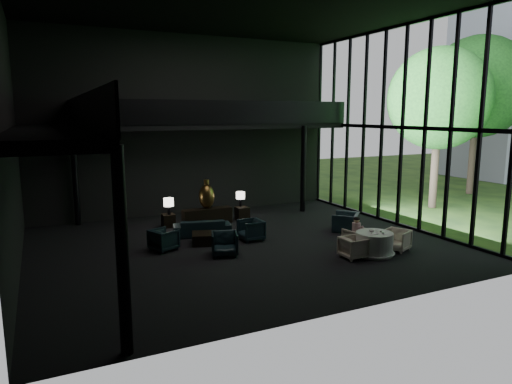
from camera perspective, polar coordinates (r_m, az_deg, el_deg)
name	(u,v)px	position (r m, az deg, el deg)	size (l,w,h in m)	color
floor	(244,245)	(16.08, -1.49, -6.66)	(14.00, 12.00, 0.02)	black
ceiling	(243,4)	(15.80, -1.62, 22.39)	(14.00, 12.00, 0.02)	black
wall_back	(190,126)	(21.05, -8.26, 8.19)	(14.00, 0.04, 8.00)	black
wall_front	(355,139)	(10.24, 12.28, 6.49)	(14.00, 0.04, 8.00)	black
wall_left	(7,134)	(14.13, -28.66, 6.37)	(0.04, 12.00, 8.00)	black
curtain_wall	(402,127)	(19.32, 17.82, 7.69)	(0.20, 12.00, 8.00)	black
mezzanine_left	(48,133)	(14.11, -24.59, 6.68)	(2.00, 12.00, 0.25)	black
mezzanine_back	(219,126)	(20.43, -4.71, 8.21)	(12.00, 2.00, 0.25)	black
railing_left	(84,112)	(14.15, -20.67, 9.37)	(0.06, 12.00, 1.00)	black
railing_back	(227,112)	(19.50, -3.67, 9.91)	(12.00, 0.06, 1.00)	black
column_sw	(122,253)	(8.86, -16.38, -7.33)	(0.24, 0.24, 4.00)	black
column_nw	(75,177)	(20.00, -21.66, 1.77)	(0.24, 0.24, 4.00)	black
column_ne	(303,169)	(21.36, 5.92, 2.87)	(0.24, 0.24, 4.00)	black
tree_near	(439,99)	(23.61, 21.92, 10.75)	(4.80, 4.80, 7.65)	#382D23
tree_far	(478,87)	(28.72, 25.97, 11.69)	(5.60, 5.60, 8.80)	#382D23
console	(207,216)	(19.11, -6.11, -3.03)	(2.08, 0.47, 0.66)	black
bronze_urn	(207,196)	(18.97, -6.19, -0.52)	(0.65, 0.65, 1.21)	#A77F30
side_table_left	(168,220)	(18.85, -10.90, -3.52)	(0.49, 0.49, 0.54)	black
table_lamp_left	(169,203)	(18.56, -10.87, -1.34)	(0.40, 0.40, 0.68)	black
side_table_right	(242,214)	(19.72, -1.74, -2.71)	(0.52, 0.52, 0.57)	black
table_lamp_right	(240,196)	(19.72, -1.96, -0.50)	(0.38, 0.38, 0.64)	black
sofa	(202,224)	(17.35, -6.76, -4.02)	(2.20, 0.64, 0.86)	#212F39
lounge_armchair_west	(164,238)	(15.69, -11.46, -5.67)	(0.82, 0.77, 0.84)	black
lounge_armchair_east	(251,228)	(16.58, -0.63, -4.54)	(0.87, 0.81, 0.89)	#2D4A52
lounge_armchair_south	(225,241)	(14.87, -3.95, -6.18)	(0.90, 0.84, 0.93)	#1E2C33
window_armchair	(346,219)	(18.22, 11.18, -3.32)	(1.09, 0.71, 0.95)	#1B303C
coffee_table	(205,238)	(16.30, -6.44, -5.78)	(0.87, 0.87, 0.39)	black
dining_table	(374,245)	(15.41, 14.55, -6.44)	(1.35, 1.35, 0.75)	white
dining_chair_north	(357,238)	(15.99, 12.47, -5.58)	(0.73, 0.69, 0.76)	beige
dining_chair_east	(397,239)	(16.09, 17.16, -5.60)	(0.78, 0.73, 0.80)	silver
dining_chair_west	(354,247)	(14.91, 12.11, -6.70)	(0.73, 0.68, 0.75)	beige
child	(356,226)	(16.00, 12.44, -4.15)	(0.29, 0.29, 0.63)	#D7A2AB
plate_a	(375,233)	(15.16, 14.67, -5.02)	(0.26, 0.26, 0.02)	white
plate_b	(377,230)	(15.57, 14.91, -4.65)	(0.21, 0.21, 0.01)	white
saucer	(384,232)	(15.39, 15.69, -4.86)	(0.14, 0.14, 0.01)	white
coffee_cup	(381,231)	(15.37, 15.38, -4.71)	(0.09, 0.09, 0.07)	white
cereal_bowl	(372,230)	(15.36, 14.26, -4.68)	(0.18, 0.18, 0.09)	white
cream_pot	(383,233)	(15.15, 15.62, -4.97)	(0.06, 0.06, 0.07)	#99999E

